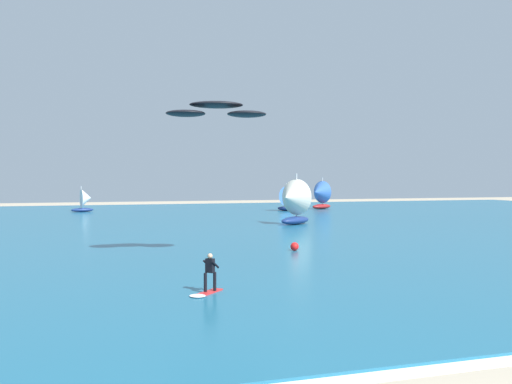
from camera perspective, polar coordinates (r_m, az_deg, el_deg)
The scene contains 9 objects.
ocean at distance 57.72m, azimuth -8.37°, elevation -3.45°, with size 160.00×90.00×0.10m, color #1E607F.
shoreline_foam at distance 14.58m, azimuth 10.34°, elevation -18.39°, with size 83.82×1.95×0.01m, color white.
kitesurfer at distance 22.65m, azimuth -5.27°, elevation -9.37°, with size 1.78×1.78×1.67m.
kite at distance 32.23m, azimuth -4.32°, elevation 8.84°, with size 6.34×3.10×0.92m.
sailboat_center_horizon at distance 80.29m, azimuth 3.00°, elevation -0.66°, with size 3.34×3.74×4.21m.
sailboat_far_right at distance 55.67m, azimuth 3.90°, elevation -1.01°, with size 4.89×4.52×5.43m.
sailboat_outermost at distance 81.29m, azimuth -17.99°, elevation -0.83°, with size 3.35×2.91×3.80m.
sailboat_heeled_over at distance 85.01m, azimuth 6.87°, elevation -0.28°, with size 4.55×4.05×5.08m.
marker_buoy at distance 35.76m, azimuth 4.20°, elevation -5.91°, with size 0.57×0.57×0.57m, color red.
Camera 1 is at (-8.32, -7.08, 4.94)m, focal length 36.93 mm.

